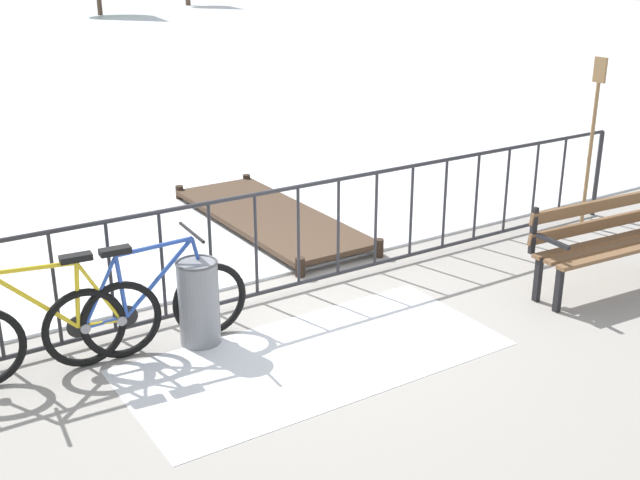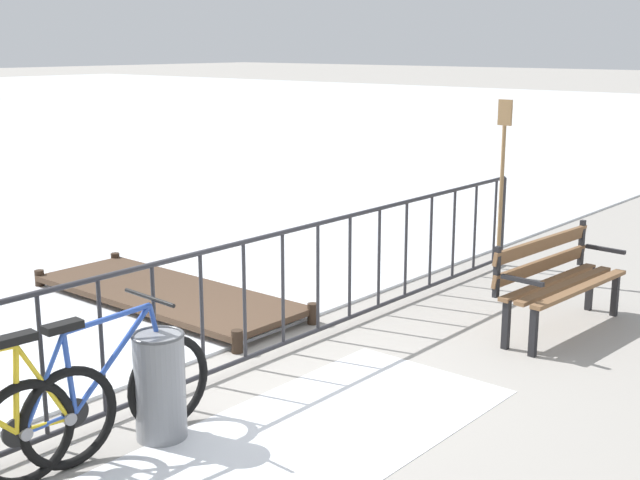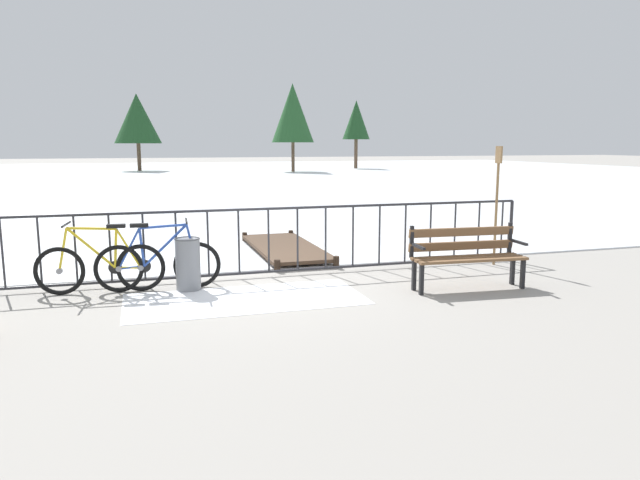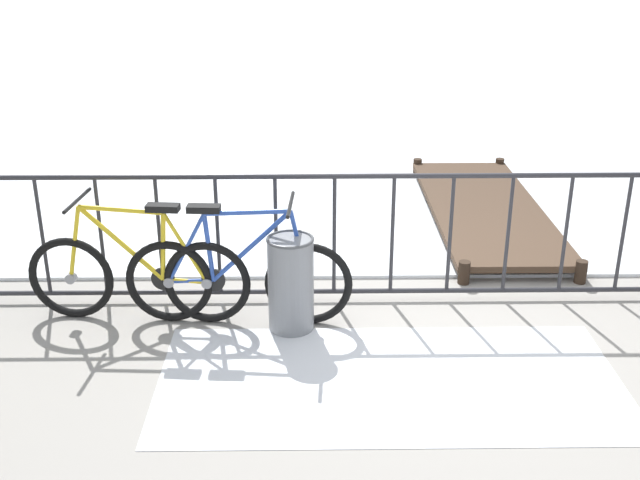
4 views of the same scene
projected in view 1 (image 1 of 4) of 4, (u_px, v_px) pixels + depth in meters
The scene contains 9 objects.
ground_plane at pixel (279, 296), 7.54m from camera, with size 160.00×160.00×0.00m, color #9E9991.
snow_patch at pixel (316, 357), 6.41m from camera, with size 3.09×1.45×0.01m, color white.
railing_fence at pixel (278, 241), 7.34m from camera, with size 9.06×0.06×1.07m.
bicycle_near_railing at pixel (53, 329), 6.07m from camera, with size 1.71×0.52×0.97m.
bicycle_second at pixel (149, 309), 6.41m from camera, with size 1.71×0.52×0.97m.
park_bench at pixel (603, 237), 7.57m from camera, with size 1.63×0.59×0.89m.
trash_bin at pixel (199, 302), 6.53m from camera, with size 0.35×0.35×0.73m.
oar_upright at pixel (593, 132), 9.04m from camera, with size 0.04×0.16×1.98m.
wooden_dock at pixel (269, 216), 9.39m from camera, with size 1.10×3.12×0.20m.
Camera 1 is at (-3.39, -5.99, 3.13)m, focal length 44.37 mm.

